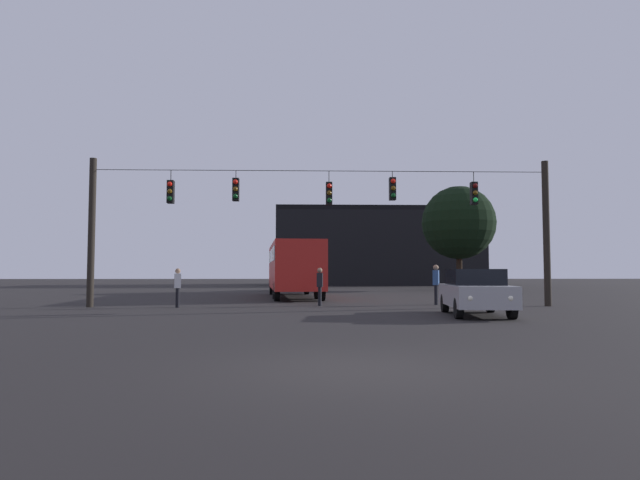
{
  "coord_description": "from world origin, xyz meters",
  "views": [
    {
      "loc": [
        -0.8,
        -8.11,
        1.42
      ],
      "look_at": [
        0.06,
        19.05,
        3.02
      ],
      "focal_mm": 30.78,
      "sensor_mm": 36.0,
      "label": 1
    }
  ],
  "objects_px": {
    "pedestrian_crossing_left": "(178,286)",
    "pedestrian_crossing_center": "(320,284)",
    "city_bus": "(294,264)",
    "car_near_right": "(475,291)",
    "tree_left_silhouette": "(459,223)",
    "car_far_left": "(287,280)",
    "pedestrian_crossing_right": "(436,282)"
  },
  "relations": [
    {
      "from": "city_bus",
      "to": "pedestrian_crossing_right",
      "type": "bearing_deg",
      "value": -49.63
    },
    {
      "from": "pedestrian_crossing_left",
      "to": "tree_left_silhouette",
      "type": "relative_size",
      "value": 0.19
    },
    {
      "from": "tree_left_silhouette",
      "to": "pedestrian_crossing_left",
      "type": "bearing_deg",
      "value": -130.66
    },
    {
      "from": "car_near_right",
      "to": "pedestrian_crossing_left",
      "type": "distance_m",
      "value": 11.6
    },
    {
      "from": "pedestrian_crossing_left",
      "to": "pedestrian_crossing_right",
      "type": "distance_m",
      "value": 10.96
    },
    {
      "from": "pedestrian_crossing_left",
      "to": "pedestrian_crossing_center",
      "type": "height_order",
      "value": "pedestrian_crossing_center"
    },
    {
      "from": "car_near_right",
      "to": "car_far_left",
      "type": "bearing_deg",
      "value": 106.16
    },
    {
      "from": "pedestrian_crossing_left",
      "to": "pedestrian_crossing_right",
      "type": "relative_size",
      "value": 0.9
    },
    {
      "from": "city_bus",
      "to": "pedestrian_crossing_left",
      "type": "bearing_deg",
      "value": -116.99
    },
    {
      "from": "car_far_left",
      "to": "pedestrian_crossing_center",
      "type": "height_order",
      "value": "pedestrian_crossing_center"
    },
    {
      "from": "city_bus",
      "to": "car_far_left",
      "type": "bearing_deg",
      "value": 93.78
    },
    {
      "from": "car_far_left",
      "to": "tree_left_silhouette",
      "type": "xyz_separation_m",
      "value": [
        13.45,
        0.71,
        4.49
      ]
    },
    {
      "from": "pedestrian_crossing_center",
      "to": "tree_left_silhouette",
      "type": "bearing_deg",
      "value": 59.06
    },
    {
      "from": "city_bus",
      "to": "pedestrian_crossing_right",
      "type": "relative_size",
      "value": 6.42
    },
    {
      "from": "car_near_right",
      "to": "tree_left_silhouette",
      "type": "bearing_deg",
      "value": 75.04
    },
    {
      "from": "city_bus",
      "to": "car_far_left",
      "type": "xyz_separation_m",
      "value": [
        -0.7,
        10.52,
        -1.07
      ]
    },
    {
      "from": "car_near_right",
      "to": "tree_left_silhouette",
      "type": "height_order",
      "value": "tree_left_silhouette"
    },
    {
      "from": "pedestrian_crossing_right",
      "to": "pedestrian_crossing_left",
      "type": "bearing_deg",
      "value": -172.44
    },
    {
      "from": "car_far_left",
      "to": "pedestrian_crossing_left",
      "type": "xyz_separation_m",
      "value": [
        -3.84,
        -19.41,
        0.09
      ]
    },
    {
      "from": "pedestrian_crossing_left",
      "to": "pedestrian_crossing_center",
      "type": "xyz_separation_m",
      "value": [
        5.78,
        0.92,
        0.02
      ]
    },
    {
      "from": "city_bus",
      "to": "car_near_right",
      "type": "bearing_deg",
      "value": -64.97
    },
    {
      "from": "pedestrian_crossing_center",
      "to": "city_bus",
      "type": "bearing_deg",
      "value": 98.87
    },
    {
      "from": "pedestrian_crossing_right",
      "to": "tree_left_silhouette",
      "type": "relative_size",
      "value": 0.21
    },
    {
      "from": "car_near_right",
      "to": "pedestrian_crossing_right",
      "type": "bearing_deg",
      "value": 88.69
    },
    {
      "from": "pedestrian_crossing_right",
      "to": "tree_left_silhouette",
      "type": "xyz_separation_m",
      "value": [
        6.42,
        18.68,
        4.3
      ]
    },
    {
      "from": "pedestrian_crossing_left",
      "to": "pedestrian_crossing_right",
      "type": "height_order",
      "value": "pedestrian_crossing_right"
    },
    {
      "from": "car_near_right",
      "to": "car_far_left",
      "type": "relative_size",
      "value": 1.01
    },
    {
      "from": "pedestrian_crossing_left",
      "to": "tree_left_silhouette",
      "type": "bearing_deg",
      "value": 49.34
    },
    {
      "from": "city_bus",
      "to": "tree_left_silhouette",
      "type": "distance_m",
      "value": 17.33
    },
    {
      "from": "city_bus",
      "to": "pedestrian_crossing_center",
      "type": "xyz_separation_m",
      "value": [
        1.24,
        -7.97,
        -0.96
      ]
    },
    {
      "from": "pedestrian_crossing_center",
      "to": "tree_left_silhouette",
      "type": "xyz_separation_m",
      "value": [
        11.51,
        19.19,
        4.39
      ]
    },
    {
      "from": "pedestrian_crossing_center",
      "to": "tree_left_silhouette",
      "type": "height_order",
      "value": "tree_left_silhouette"
    }
  ]
}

